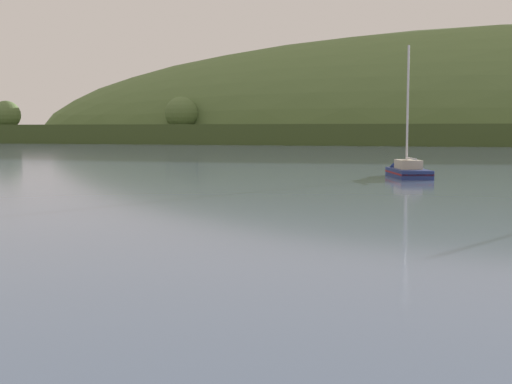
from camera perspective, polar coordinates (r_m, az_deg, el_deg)
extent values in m
sphere|color=#56703D|center=(227.42, -20.09, 6.04)|extent=(8.90, 8.90, 8.90)
sphere|color=#56703D|center=(197.80, -6.23, 6.54)|extent=(9.40, 9.40, 9.40)
cube|color=navy|center=(58.16, 12.58, 1.31)|extent=(4.84, 6.67, 1.18)
cone|color=navy|center=(61.14, 11.90, 1.51)|extent=(2.89, 2.41, 2.49)
cube|color=maroon|center=(58.14, 12.58, 1.57)|extent=(4.86, 6.68, 0.15)
cube|color=#BCB299|center=(58.25, 12.56, 2.27)|extent=(2.72, 3.24, 0.74)
cylinder|color=silver|center=(58.80, 12.51, 6.91)|extent=(0.18, 0.18, 10.20)
cylinder|color=silver|center=(57.26, 12.80, 2.73)|extent=(1.43, 3.01, 0.14)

